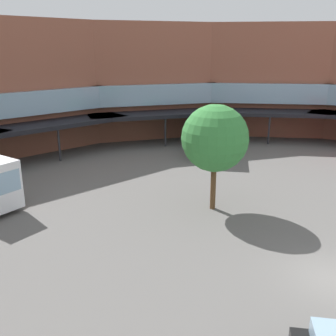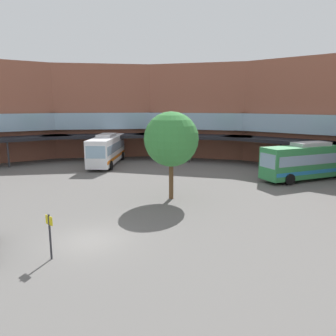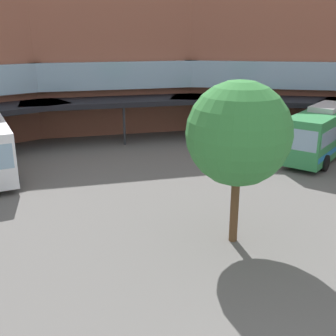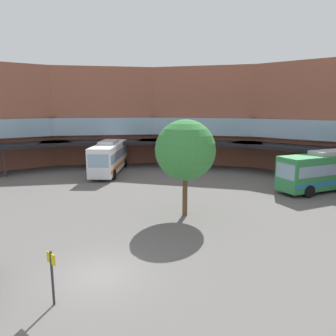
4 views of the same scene
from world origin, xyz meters
name	(u,v)px [view 2 (image 2 of 4)]	position (x,y,z in m)	size (l,w,h in m)	color
ground_plane	(91,240)	(0.00, 0.00, 0.00)	(116.76, 116.76, 0.00)	#605E5B
station_building	(182,115)	(0.00, 22.06, 6.30)	(74.35, 36.94, 13.08)	#93543F
bus_2	(107,149)	(-9.75, 22.33, 1.97)	(4.78, 10.97, 3.89)	white
bus_3	(310,161)	(13.84, 20.05, 1.93)	(9.92, 8.65, 3.81)	#338C4C
plaza_tree	(171,139)	(2.17, 9.42, 4.82)	(4.33, 4.33, 7.01)	brown
stop_sign_post	(50,232)	(-0.74, -2.59, 1.42)	(0.55, 0.31, 2.31)	#2D2D33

